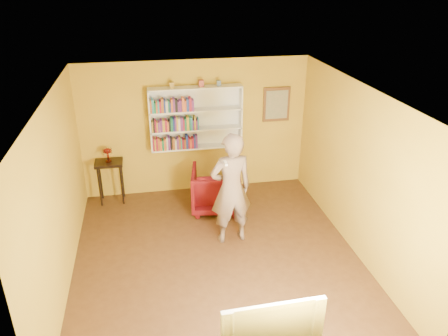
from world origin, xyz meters
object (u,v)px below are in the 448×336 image
Objects in this scene: bookshelf at (196,117)px; television at (270,321)px; armchair at (216,189)px; ruby_lustre at (108,152)px; person at (231,189)px; console_table at (110,169)px.

television is (0.19, -4.66, -0.82)m from bookshelf.
ruby_lustre is at bearing -8.76° from armchair.
ruby_lustre is (-1.73, -0.16, -0.54)m from bookshelf.
ruby_lustre is 0.14× the size of person.
bookshelf is 2.04m from person.
person is at bearing 103.40° from armchair.
bookshelf reaches higher than person.
television reaches higher than console_table.
television is at bearing 79.85° from person.
console_table is 0.76× the size of television.
bookshelf is 1.59× the size of television.
ruby_lustre is 2.19m from armchair.
armchair is 1.22m from person.
ruby_lustre is 4.90m from television.
person reaches higher than television.
television is at bearing -66.90° from console_table.
console_table reaches higher than armchair.
console_table is 4.89m from television.
bookshelf reaches higher than armchair.
television is at bearing -66.90° from ruby_lustre.
armchair is (1.98, -0.67, -0.29)m from console_table.
armchair is at bearing -18.74° from ruby_lustre.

